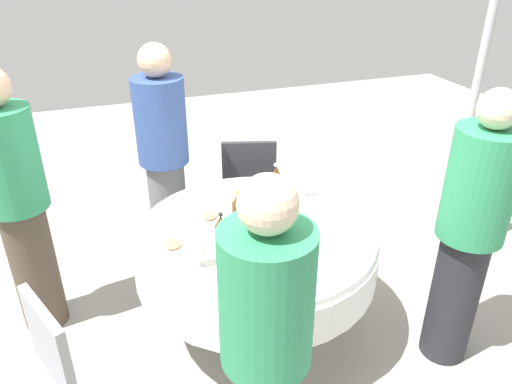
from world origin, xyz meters
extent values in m
plane|color=gray|center=(0.00, 0.00, 0.00)|extent=(10.00, 10.00, 0.00)
cylinder|color=white|center=(0.00, 0.00, 0.72)|extent=(1.34, 1.34, 0.04)
cylinder|color=white|center=(0.00, 0.00, 0.59)|extent=(1.37, 1.37, 0.22)
cylinder|color=slate|center=(0.00, 0.00, 0.24)|extent=(0.14, 0.14, 0.48)
cylinder|color=slate|center=(0.00, 0.00, 0.01)|extent=(0.56, 0.56, 0.03)
cylinder|color=#593314|center=(-0.16, 0.18, 0.85)|extent=(0.06, 0.06, 0.23)
cone|color=#593314|center=(-0.16, 0.18, 1.00)|extent=(0.06, 0.06, 0.07)
cylinder|color=silver|center=(-0.16, 0.18, 1.04)|extent=(0.03, 0.03, 0.01)
cylinder|color=#593314|center=(0.05, -0.12, 0.85)|extent=(0.06, 0.06, 0.22)
cone|color=#593314|center=(0.05, -0.12, 0.99)|extent=(0.06, 0.06, 0.06)
cylinder|color=gold|center=(0.05, -0.12, 1.02)|extent=(0.03, 0.03, 0.01)
cylinder|color=#593314|center=(-0.03, 0.07, 0.85)|extent=(0.07, 0.07, 0.22)
cone|color=#593314|center=(-0.03, 0.07, 0.99)|extent=(0.06, 0.06, 0.06)
cylinder|color=red|center=(-0.03, 0.07, 1.02)|extent=(0.03, 0.03, 0.01)
cylinder|color=#593314|center=(0.26, -0.27, 0.85)|extent=(0.06, 0.06, 0.23)
cone|color=#593314|center=(0.26, -0.27, 1.00)|extent=(0.05, 0.05, 0.06)
cylinder|color=black|center=(0.26, -0.27, 1.03)|extent=(0.02, 0.02, 0.01)
cylinder|color=#2D6B38|center=(0.05, 0.13, 0.86)|extent=(0.06, 0.06, 0.24)
cone|color=#2D6B38|center=(0.05, 0.13, 1.01)|extent=(0.05, 0.05, 0.06)
cylinder|color=red|center=(0.05, 0.13, 1.04)|extent=(0.03, 0.03, 0.01)
cylinder|color=white|center=(0.23, -0.38, 0.74)|extent=(0.06, 0.06, 0.00)
cylinder|color=white|center=(0.23, -0.38, 0.78)|extent=(0.01, 0.01, 0.07)
cylinder|color=white|center=(0.23, -0.38, 0.85)|extent=(0.07, 0.07, 0.07)
cylinder|color=gold|center=(0.23, -0.38, 0.83)|extent=(0.06, 0.06, 0.03)
cylinder|color=white|center=(0.32, 0.12, 0.74)|extent=(0.06, 0.06, 0.00)
cylinder|color=white|center=(0.32, 0.12, 0.78)|extent=(0.01, 0.01, 0.07)
cylinder|color=white|center=(0.32, 0.12, 0.85)|extent=(0.07, 0.07, 0.07)
cylinder|color=maroon|center=(0.32, 0.12, 0.83)|extent=(0.06, 0.06, 0.03)
cylinder|color=white|center=(0.12, -0.03, 0.74)|extent=(0.06, 0.06, 0.00)
cylinder|color=white|center=(0.12, -0.03, 0.78)|extent=(0.01, 0.01, 0.07)
cylinder|color=white|center=(0.12, -0.03, 0.86)|extent=(0.07, 0.07, 0.08)
cylinder|color=gold|center=(0.12, -0.03, 0.84)|extent=(0.06, 0.06, 0.03)
cylinder|color=white|center=(-0.26, 0.41, 0.74)|extent=(0.06, 0.06, 0.00)
cylinder|color=white|center=(-0.26, 0.41, 0.78)|extent=(0.01, 0.01, 0.08)
cylinder|color=white|center=(-0.26, 0.41, 0.86)|extent=(0.06, 0.06, 0.07)
cylinder|color=maroon|center=(-0.26, 0.41, 0.84)|extent=(0.05, 0.05, 0.03)
cylinder|color=white|center=(-0.19, -0.22, 0.75)|extent=(0.23, 0.23, 0.02)
ellipsoid|color=tan|center=(-0.19, -0.22, 0.77)|extent=(0.10, 0.09, 0.02)
cylinder|color=white|center=(0.45, -0.15, 0.75)|extent=(0.21, 0.21, 0.02)
ellipsoid|color=#8C9E59|center=(0.45, -0.15, 0.77)|extent=(0.10, 0.09, 0.02)
cylinder|color=white|center=(-0.41, 0.13, 0.75)|extent=(0.22, 0.22, 0.02)
ellipsoid|color=#8C9E59|center=(-0.41, 0.13, 0.77)|extent=(0.10, 0.09, 0.02)
cylinder|color=white|center=(0.03, -0.48, 0.75)|extent=(0.23, 0.23, 0.02)
ellipsoid|color=tan|center=(0.03, -0.48, 0.77)|extent=(0.11, 0.09, 0.02)
cube|color=silver|center=(0.18, 0.23, 0.74)|extent=(0.18, 0.02, 0.00)
cube|color=silver|center=(-0.48, -0.12, 0.74)|extent=(0.14, 0.14, 0.00)
cube|color=white|center=(0.18, 0.50, 0.75)|extent=(0.20, 0.20, 0.02)
cylinder|color=slate|center=(-0.90, -0.35, 0.41)|extent=(0.26, 0.26, 0.83)
cylinder|color=#334C8C|center=(-0.90, -0.35, 1.11)|extent=(0.34, 0.34, 0.57)
sphere|color=#D8AD8C|center=(-0.90, -0.35, 1.51)|extent=(0.22, 0.22, 0.22)
cylinder|color=#4C3F33|center=(-0.52, -1.24, 0.42)|extent=(0.26, 0.26, 0.83)
cylinder|color=#2D8C59|center=(-0.52, -1.24, 1.12)|extent=(0.34, 0.34, 0.58)
cylinder|color=#2D8C59|center=(0.95, -0.29, 1.08)|extent=(0.34, 0.34, 0.55)
sphere|color=beige|center=(0.95, -0.29, 1.45)|extent=(0.20, 0.20, 0.20)
cylinder|color=#26262B|center=(0.52, 0.99, 0.40)|extent=(0.26, 0.26, 0.81)
cylinder|color=#2D8C59|center=(0.52, 0.99, 1.10)|extent=(0.34, 0.34, 0.59)
sphere|color=beige|center=(0.52, 0.99, 1.49)|extent=(0.19, 0.19, 0.19)
cube|color=#99999E|center=(0.47, -1.09, 0.66)|extent=(0.38, 0.20, 0.42)
cube|color=#2D2D33|center=(-1.11, 0.32, 0.45)|extent=(0.50, 0.50, 0.04)
cube|color=#2D2D33|center=(-0.93, 0.27, 0.66)|extent=(0.15, 0.40, 0.42)
cylinder|color=gray|center=(-1.22, 0.53, 0.21)|extent=(0.03, 0.03, 0.43)
cylinder|color=gray|center=(-1.32, 0.20, 0.21)|extent=(0.03, 0.03, 0.43)
cylinder|color=gray|center=(-0.90, 0.44, 0.21)|extent=(0.03, 0.03, 0.43)
cylinder|color=gray|center=(-0.99, 0.11, 0.21)|extent=(0.03, 0.03, 0.43)
cylinder|color=#B2B5B7|center=(-0.83, 2.13, 1.18)|extent=(0.07, 0.07, 2.35)
camera|label=1|loc=(2.20, -0.76, 2.20)|focal=34.50mm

